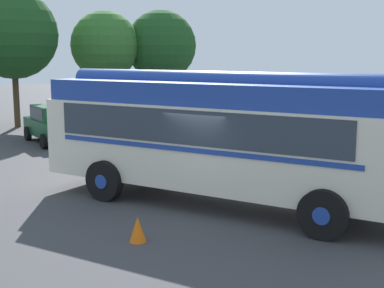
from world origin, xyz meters
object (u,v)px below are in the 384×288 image
(traffic_cone, at_px, (138,229))
(car_mid_left, at_px, (102,119))
(vintage_bus, at_px, (223,133))
(car_near_left, at_px, (54,124))
(box_van, at_px, (152,104))

(traffic_cone, bearing_deg, car_mid_left, 70.25)
(vintage_bus, relative_size, car_mid_left, 2.32)
(car_mid_left, distance_m, traffic_cone, 15.17)
(car_near_left, xyz_separation_m, car_mid_left, (2.55, 0.71, 0.00))
(box_van, bearing_deg, car_mid_left, -170.29)
(car_near_left, relative_size, car_mid_left, 0.97)
(car_mid_left, bearing_deg, box_van, 9.71)
(car_mid_left, bearing_deg, car_near_left, -164.44)
(vintage_bus, xyz_separation_m, car_near_left, (-0.59, 12.17, -1.05))
(car_mid_left, height_order, traffic_cone, car_mid_left)
(car_near_left, xyz_separation_m, traffic_cone, (-2.57, -13.55, -0.57))
(car_near_left, distance_m, traffic_cone, 13.81)
(car_near_left, height_order, box_van, box_van)
(box_van, relative_size, traffic_cone, 10.71)
(car_near_left, relative_size, box_van, 0.72)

